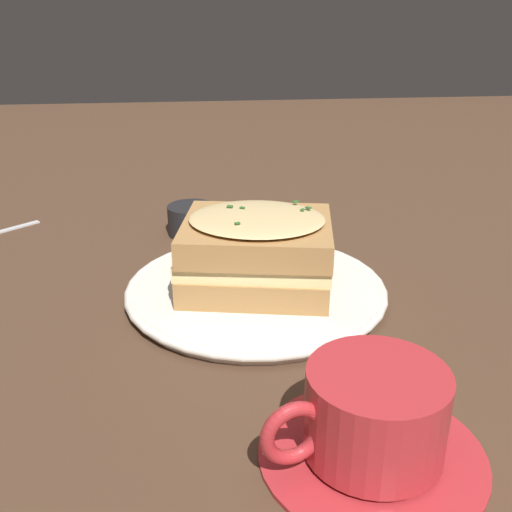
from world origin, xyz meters
The scene contains 5 objects.
ground_plane centered at (0.00, 0.00, 0.00)m, with size 2.40×2.40×0.00m, color #473021.
dinner_plate centered at (-0.01, 0.03, 0.01)m, with size 0.26×0.26×0.01m.
sandwich centered at (-0.01, 0.03, 0.05)m, with size 0.16×0.15×0.08m.
teacup_with_saucer centered at (-0.06, 0.26, 0.03)m, with size 0.15×0.15×0.06m.
condiment_pot centered at (0.05, -0.15, 0.02)m, with size 0.06×0.06×0.04m, color black.
Camera 1 is at (0.05, 0.56, 0.27)m, focal length 42.00 mm.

